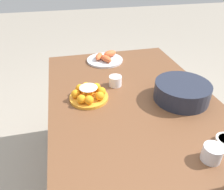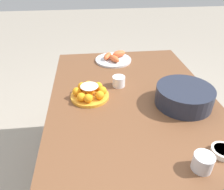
{
  "view_description": "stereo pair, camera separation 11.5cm",
  "coord_description": "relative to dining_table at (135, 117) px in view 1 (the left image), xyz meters",
  "views": [
    {
      "loc": [
        0.89,
        -0.34,
        1.39
      ],
      "look_at": [
        -0.05,
        -0.12,
        0.77
      ],
      "focal_mm": 35.0,
      "sensor_mm": 36.0,
      "label": 1
    },
    {
      "loc": [
        0.91,
        -0.23,
        1.39
      ],
      "look_at": [
        -0.05,
        -0.12,
        0.77
      ],
      "focal_mm": 35.0,
      "sensor_mm": 36.0,
      "label": 2
    }
  ],
  "objects": [
    {
      "name": "dining_table",
      "position": [
        0.0,
        0.0,
        0.0
      ],
      "size": [
        1.48,
        0.9,
        0.73
      ],
      "color": "brown",
      "rests_on": "ground_plane"
    },
    {
      "name": "ground_plane",
      "position": [
        0.0,
        0.0,
        -0.64
      ],
      "size": [
        12.0,
        12.0,
        0.0
      ],
      "primitive_type": "plane",
      "color": "#9E9384"
    },
    {
      "name": "seafood_platter",
      "position": [
        -0.58,
        -0.04,
        0.11
      ],
      "size": [
        0.26,
        0.26,
        0.06
      ],
      "color": "silver",
      "rests_on": "dining_table"
    },
    {
      "name": "cake_plate",
      "position": [
        -0.1,
        -0.23,
        0.12
      ],
      "size": [
        0.21,
        0.21,
        0.08
      ],
      "color": "gold",
      "rests_on": "dining_table"
    },
    {
      "name": "cup_near",
      "position": [
        -0.21,
        -0.06,
        0.12
      ],
      "size": [
        0.08,
        0.08,
        0.06
      ],
      "color": "white",
      "rests_on": "dining_table"
    },
    {
      "name": "serving_bowl",
      "position": [
        0.01,
        0.25,
        0.14
      ],
      "size": [
        0.29,
        0.29,
        0.1
      ],
      "color": "#232838",
      "rests_on": "dining_table"
    },
    {
      "name": "cup_far",
      "position": [
        0.42,
        0.16,
        0.12
      ],
      "size": [
        0.07,
        0.07,
        0.07
      ],
      "color": "white",
      "rests_on": "dining_table"
    }
  ]
}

